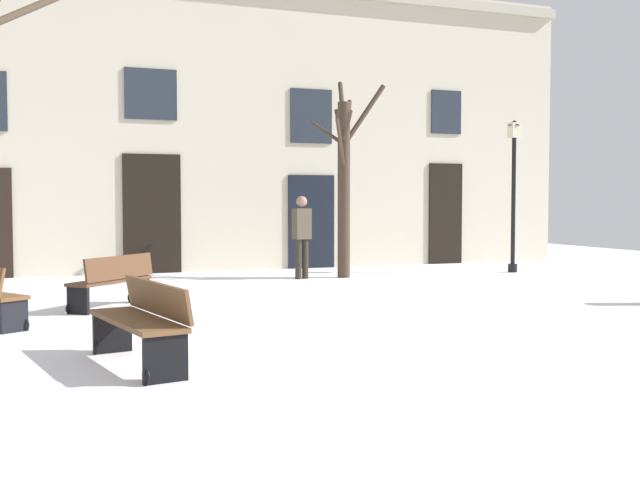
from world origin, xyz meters
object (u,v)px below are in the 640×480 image
tree_right_of_center (344,175)px  bench_facing_shops (141,321)px  streetlamp (514,179)px  bench_by_litter_bin (113,281)px  person_by_shop_door (302,232)px

tree_right_of_center → bench_facing_shops: size_ratio=2.34×
streetlamp → bench_facing_shops: streetlamp is taller
bench_facing_shops → bench_by_litter_bin: (0.17, 4.48, -0.02)m
streetlamp → bench_facing_shops: 12.40m
tree_right_of_center → bench_facing_shops: tree_right_of_center is taller
person_by_shop_door → streetlamp: bearing=162.0°
bench_by_litter_bin → person_by_shop_door: person_by_shop_door is taller
tree_right_of_center → bench_by_litter_bin: tree_right_of_center is taller
bench_facing_shops → bench_by_litter_bin: size_ratio=1.30×
bench_facing_shops → person_by_shop_door: bearing=139.1°
bench_facing_shops → tree_right_of_center: bearing=133.8°
tree_right_of_center → bench_by_litter_bin: size_ratio=3.04×
bench_by_litter_bin → person_by_shop_door: 5.48m
streetlamp → bench_facing_shops: size_ratio=1.93×
bench_facing_shops → person_by_shop_door: size_ratio=1.04×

